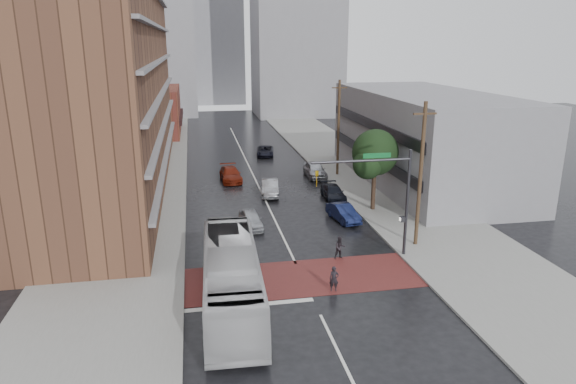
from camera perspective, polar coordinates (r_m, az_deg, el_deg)
ground at (r=30.94m, az=1.81°, el=-9.88°), size 160.00×160.00×0.00m
crosswalk at (r=31.37m, az=1.61°, el=-9.47°), size 14.00×5.00×0.02m
sidewalk_west at (r=54.12m, az=-15.98°, el=1.15°), size 9.00×90.00×0.15m
sidewalk_east at (r=56.62m, az=7.84°, el=2.29°), size 9.00×90.00×0.15m
apartment_block at (r=51.72m, az=-20.18°, el=15.75°), size 10.00×44.00×28.00m
storefront_west at (r=81.95m, az=-14.78°, el=8.68°), size 8.00×16.00×7.00m
building_east at (r=53.00m, az=14.89°, el=5.83°), size 11.00×26.00×9.00m
distant_tower_west at (r=105.43m, az=-15.54°, el=17.04°), size 18.00×16.00×32.00m
distant_tower_east at (r=101.19m, az=0.97°, el=18.78°), size 16.00×14.00×36.00m
distant_tower_center at (r=122.26m, az=-7.97°, el=15.40°), size 12.00×10.00×24.00m
street_tree at (r=42.69m, az=9.66°, el=4.02°), size 4.20×4.10×6.90m
signal_mast at (r=33.11m, az=10.90°, el=0.38°), size 6.50×0.30×7.20m
utility_pole_near at (r=35.48m, az=14.51°, el=1.90°), size 1.60×0.26×10.00m
utility_pole_far at (r=53.88m, az=5.63°, el=7.15°), size 1.60×0.26×10.00m
transit_bus at (r=27.63m, az=-6.29°, el=-9.46°), size 3.26×12.18×3.37m
pedestrian_a at (r=29.62m, az=5.14°, el=-9.60°), size 0.59×0.44×1.48m
pedestrian_b at (r=33.81m, az=5.80°, el=-6.16°), size 0.79×0.63×1.55m
car_travel_a at (r=39.24m, az=-4.16°, el=-3.08°), size 1.76×3.91×1.30m
car_travel_b at (r=47.46m, az=-2.02°, el=0.49°), size 2.06×4.50×1.43m
car_travel_c at (r=52.63m, az=-6.40°, el=1.97°), size 2.20×4.94×1.41m
suv_travel at (r=64.13m, az=-2.55°, el=4.57°), size 2.67×4.64×1.22m
car_parked_near at (r=40.92m, az=6.17°, el=-2.30°), size 2.02×4.15×1.31m
car_parked_mid at (r=46.44m, az=5.05°, el=-0.05°), size 1.82×4.27×1.23m
car_parked_far at (r=53.86m, az=3.02°, el=2.48°), size 1.91×4.67×1.58m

